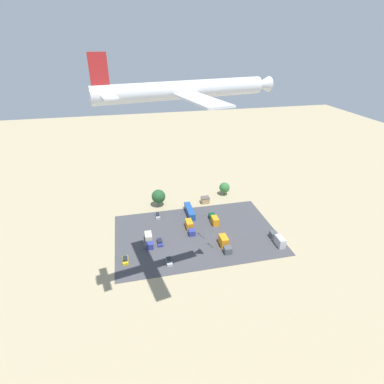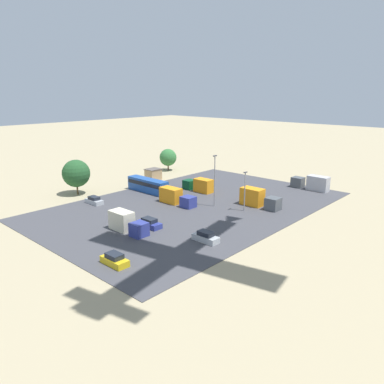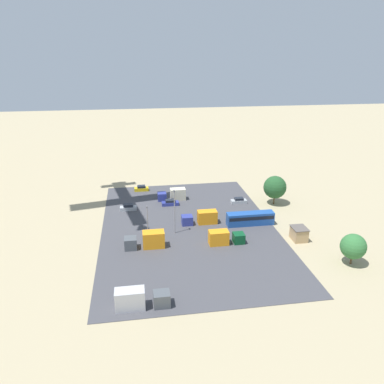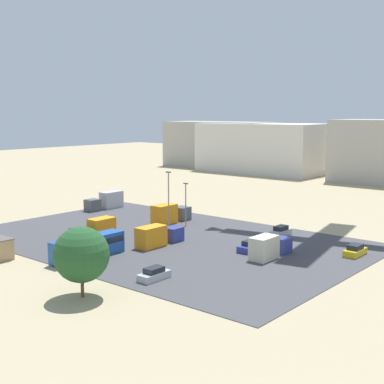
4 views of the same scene
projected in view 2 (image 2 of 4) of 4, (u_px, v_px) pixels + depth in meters
ground_plane at (159, 196)px, 81.68m from camera, size 400.00×400.00×0.00m
parking_lot_surface at (194, 205)px, 74.84m from camera, size 60.54×39.54×0.08m
shed_building at (153, 174)px, 96.03m from camera, size 3.73×3.14×2.91m
bus at (148, 185)px, 84.28m from camera, size 2.54×11.11×3.01m
parked_car_0 at (149, 223)px, 62.65m from camera, size 1.85×4.49×1.55m
parked_car_1 at (206, 237)px, 56.64m from camera, size 1.76×4.24×1.62m
parked_car_2 at (94, 201)px, 75.62m from camera, size 1.78×4.18×1.51m
parked_car_3 at (115, 260)px, 49.08m from camera, size 1.86×4.11×1.57m
parked_truck_0 at (312, 183)px, 86.21m from camera, size 2.38×8.65×3.38m
parked_truck_1 at (258, 199)px, 73.65m from camera, size 2.54×8.25×3.46m
parked_truck_2 at (126, 223)px, 60.57m from camera, size 2.43×7.62×3.13m
parked_truck_3 at (199, 185)px, 84.88m from camera, size 2.38×7.58×3.01m
parked_truck_4 at (176, 197)px, 75.38m from camera, size 2.38×8.39×3.08m
tree_near_shed at (168, 157)px, 106.96m from camera, size 4.85×4.85×6.21m
tree_apron_mid at (76, 173)px, 81.83m from camera, size 6.03×6.03×7.74m
light_pole_lot_centre at (215, 179)px, 72.71m from camera, size 0.90×0.28×10.19m
light_pole_lot_edge at (245, 189)px, 70.22m from camera, size 0.90×0.28×7.59m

